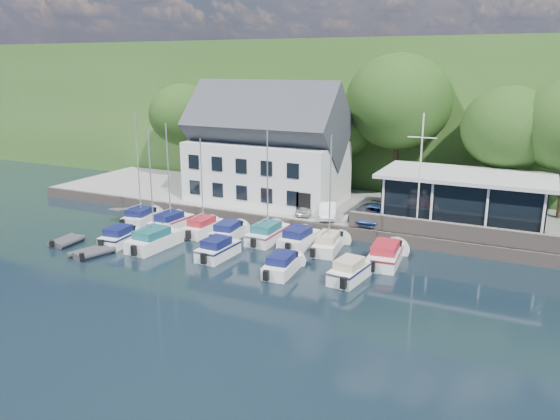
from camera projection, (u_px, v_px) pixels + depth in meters
The scene contains 34 objects.
ground at pixel (248, 280), 35.15m from camera, with size 180.00×180.00×0.00m, color black.
quay at pixel (340, 210), 50.24m from camera, with size 60.00×13.00×1.00m, color gray.
quay_face at pixel (313, 228), 44.58m from camera, with size 60.00×0.30×1.00m, color #685C53.
hillside at pixel (436, 99), 86.98m from camera, with size 160.00×75.00×16.00m, color #2C511E.
field_patch at pixel (499, 47), 88.47m from camera, with size 50.00×30.00×0.30m, color #586C36.
harbor_building at pixel (267, 154), 51.04m from camera, with size 14.40×8.20×8.70m, color silver, non-canonical shape.
club_pavilion at pixel (464, 199), 43.65m from camera, with size 13.20×7.20×4.10m, color black, non-canonical shape.
seawall at pixel (468, 233), 39.61m from camera, with size 18.00×0.50×1.20m, color #685C53.
gangway at pixel (138, 216), 49.90m from camera, with size 1.20×6.00×1.40m, color silver, non-canonical shape.
car_silver at pixel (308, 208), 46.75m from camera, with size 1.34×3.33×1.13m, color silver.
car_white at pixel (328, 210), 45.71m from camera, with size 1.36×3.90×1.28m, color silver.
car_dgrey at pixel (367, 212), 45.11m from camera, with size 1.71×4.21×1.22m, color #2D2D32.
car_blue at pixel (374, 214), 44.36m from camera, with size 1.63×4.14×1.42m, color #2C4988.
flagpole at pixel (420, 173), 41.16m from camera, with size 2.16×0.20×9.01m, color silver, non-canonical shape.
tree_0 at pixel (184, 131), 61.44m from camera, with size 7.62×7.62×10.42m, color #18320F, non-canonical shape.
tree_1 at pixel (243, 135), 57.68m from camera, with size 7.61×7.61×10.40m, color #18320F, non-canonical shape.
tree_2 at pixel (338, 143), 54.08m from camera, with size 7.19×7.19×9.82m, color #18320F, non-canonical shape.
tree_3 at pixel (397, 126), 51.43m from camera, with size 9.91×9.91×13.55m, color #18320F, non-canonical shape.
tree_4 at pixel (506, 150), 46.62m from camera, with size 7.90×7.90×10.80m, color #18320F, non-canonical shape.
boat_r1_0 at pixel (139, 174), 46.42m from camera, with size 2.07×5.45×8.86m, color silver, non-canonical shape.
boat_r1_1 at pixel (169, 178), 45.07m from camera, with size 1.85×6.15×8.71m, color silver, non-canonical shape.
boat_r1_2 at pixel (202, 182), 43.70m from camera, with size 1.81×5.76×8.67m, color silver, non-canonical shape.
boat_r1_3 at pixel (229, 230), 43.45m from camera, with size 1.91×5.53×1.38m, color silver, non-canonical shape.
boat_r1_4 at pixel (267, 183), 41.80m from camera, with size 2.05×6.35×9.25m, color silver, non-canonical shape.
boat_r1_5 at pixel (299, 237), 41.48m from camera, with size 1.97×5.76×1.53m, color silver, non-canonical shape.
boat_r1_6 at pixel (330, 196), 39.75m from camera, with size 1.77×6.24×8.33m, color silver, non-canonical shape.
boat_r1_7 at pixel (386, 252), 38.10m from camera, with size 2.11×6.78×1.53m, color silver, non-canonical shape.
boat_r2_0 at pixel (121, 235), 42.00m from camera, with size 1.83×5.16×1.46m, color silver, non-canonical shape.
boat_r2_1 at pixel (151, 186), 40.14m from camera, with size 2.17×6.61×9.55m, color silver, non-canonical shape.
boat_r2_2 at pixel (218, 247), 39.12m from camera, with size 1.87×5.20×1.51m, color silver, non-canonical shape.
boat_r2_3 at pixel (283, 263), 36.32m from camera, with size 1.77×5.59×1.37m, color silver, non-canonical shape.
boat_r2_4 at pixel (350, 269), 35.02m from camera, with size 1.78×5.17×1.51m, color silver, non-canonical shape.
dinghy_0 at pixel (66, 240), 42.10m from camera, with size 1.66×2.77×0.65m, color #333439, non-canonical shape.
dinghy_1 at pixel (91, 251), 39.53m from camera, with size 1.74×2.89×0.68m, color #333439, non-canonical shape.
Camera 1 is at (16.13, -28.59, 13.52)m, focal length 35.00 mm.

